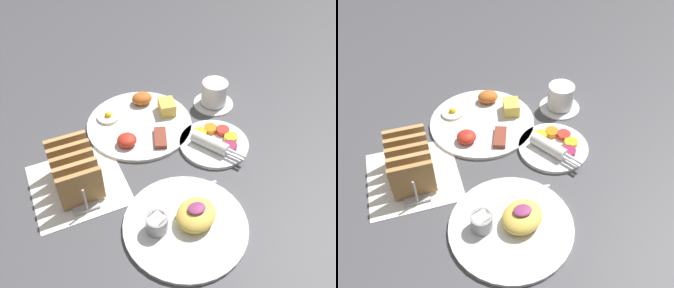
% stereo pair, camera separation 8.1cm
% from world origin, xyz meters
% --- Properties ---
extents(ground_plane, '(3.00, 3.00, 0.00)m').
position_xyz_m(ground_plane, '(0.00, 0.00, 0.00)').
color(ground_plane, '#47474C').
extents(napkin_flat, '(0.22, 0.22, 0.00)m').
position_xyz_m(napkin_flat, '(-0.15, 0.01, 0.00)').
color(napkin_flat, white).
rests_on(napkin_flat, ground_plane).
extents(plate_breakfast, '(0.30, 0.30, 0.05)m').
position_xyz_m(plate_breakfast, '(0.07, 0.15, 0.01)').
color(plate_breakfast, white).
rests_on(plate_breakfast, ground_plane).
extents(plate_condiments, '(0.19, 0.20, 0.04)m').
position_xyz_m(plate_condiments, '(0.21, -0.01, 0.01)').
color(plate_condiments, white).
rests_on(plate_condiments, ground_plane).
extents(plate_foreground, '(0.28, 0.28, 0.06)m').
position_xyz_m(plate_foreground, '(0.03, -0.21, 0.01)').
color(plate_foreground, white).
rests_on(plate_foreground, ground_plane).
extents(toast_rack, '(0.10, 0.18, 0.10)m').
position_xyz_m(toast_rack, '(-0.15, 0.01, 0.05)').
color(toast_rack, '#B7B7BC').
rests_on(toast_rack, ground_plane).
extents(coffee_cup, '(0.12, 0.12, 0.08)m').
position_xyz_m(coffee_cup, '(0.30, 0.15, 0.04)').
color(coffee_cup, white).
rests_on(coffee_cup, ground_plane).
extents(teaspoon, '(0.13, 0.03, 0.01)m').
position_xyz_m(teaspoon, '(0.07, -0.11, 0.00)').
color(teaspoon, silver).
rests_on(teaspoon, ground_plane).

